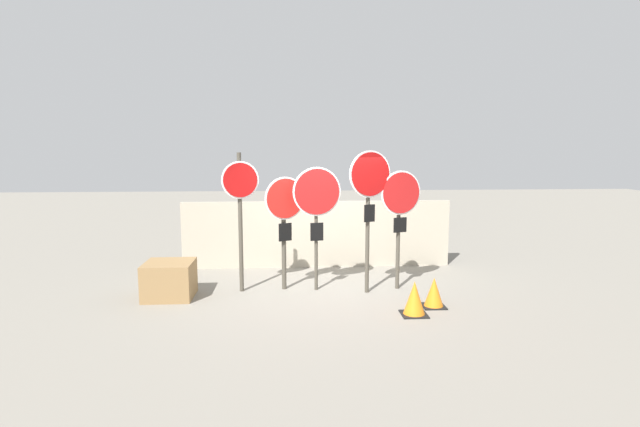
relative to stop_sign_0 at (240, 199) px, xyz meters
name	(u,v)px	position (x,y,z in m)	size (l,w,h in m)	color
ground_plane	(322,290)	(1.50, 0.01, -1.74)	(40.00, 40.00, 0.00)	gray
fence_back	(317,234)	(1.50, 1.81, -1.00)	(5.94, 0.12, 1.48)	#A89E89
stop_sign_0	(240,199)	(0.00, 0.00, 0.00)	(0.66, 0.23, 2.58)	#474238
stop_sign_1	(285,213)	(0.80, 0.09, -0.27)	(0.73, 0.37, 2.14)	#474238
stop_sign_2	(317,201)	(1.40, -0.01, -0.05)	(0.89, 0.21, 2.32)	#474238
stop_sign_3	(369,191)	(2.33, -0.23, 0.15)	(0.79, 0.35, 2.62)	#474238
stop_sign_4	(400,205)	(2.95, -0.02, -0.14)	(0.79, 0.29, 2.25)	#474238
traffic_cone_0	(414,298)	(2.89, -1.46, -1.47)	(0.42, 0.42, 0.55)	black
traffic_cone_1	(434,292)	(3.32, -1.08, -1.50)	(0.39, 0.39, 0.50)	black
storage_crate	(169,280)	(-1.27, -0.27, -1.42)	(0.85, 0.83, 0.65)	olive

